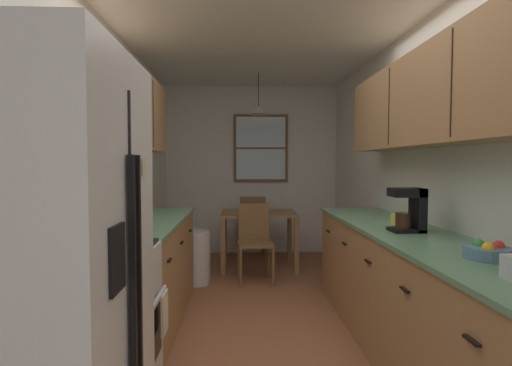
% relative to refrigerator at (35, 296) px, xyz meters
% --- Properties ---
extents(ground_plane, '(12.00, 12.00, 0.00)m').
position_rel_refrigerator_xyz_m(ground_plane, '(0.95, 2.17, -0.89)').
color(ground_plane, '#995B3D').
extents(wall_left, '(0.10, 9.00, 2.55)m').
position_rel_refrigerator_xyz_m(wall_left, '(-0.40, 2.17, 0.38)').
color(wall_left, white).
rests_on(wall_left, ground).
extents(wall_right, '(0.10, 9.00, 2.55)m').
position_rel_refrigerator_xyz_m(wall_right, '(2.30, 2.17, 0.38)').
color(wall_right, white).
rests_on(wall_right, ground).
extents(wall_back, '(4.40, 0.10, 2.55)m').
position_rel_refrigerator_xyz_m(wall_back, '(0.95, 4.82, 0.38)').
color(wall_back, white).
rests_on(wall_back, ground).
extents(ceiling_slab, '(4.40, 9.00, 0.08)m').
position_rel_refrigerator_xyz_m(ceiling_slab, '(0.95, 2.17, 1.70)').
color(ceiling_slab, white).
extents(refrigerator, '(0.73, 0.81, 1.78)m').
position_rel_refrigerator_xyz_m(refrigerator, '(0.00, 0.00, 0.00)').
color(refrigerator, white).
rests_on(refrigerator, ground).
extents(stove_range, '(0.66, 0.60, 1.10)m').
position_rel_refrigerator_xyz_m(stove_range, '(-0.04, 0.73, -0.42)').
color(stove_range, white).
rests_on(stove_range, ground).
extents(microwave_over_range, '(0.39, 0.60, 0.33)m').
position_rel_refrigerator_xyz_m(microwave_over_range, '(-0.16, 0.73, 0.75)').
color(microwave_over_range, black).
extents(counter_left, '(0.64, 1.93, 0.90)m').
position_rel_refrigerator_xyz_m(counter_left, '(-0.05, 1.99, -0.44)').
color(counter_left, '#A87A4C').
rests_on(counter_left, ground).
extents(upper_cabinets_left, '(0.33, 2.01, 0.67)m').
position_rel_refrigerator_xyz_m(upper_cabinets_left, '(-0.19, 1.94, 0.94)').
color(upper_cabinets_left, '#A87A4C').
extents(counter_right, '(0.64, 3.18, 0.90)m').
position_rel_refrigerator_xyz_m(counter_right, '(1.95, 1.26, -0.44)').
color(counter_right, '#A87A4C').
rests_on(counter_right, ground).
extents(upper_cabinets_right, '(0.33, 2.86, 0.65)m').
position_rel_refrigerator_xyz_m(upper_cabinets_right, '(2.09, 1.21, 0.93)').
color(upper_cabinets_right, '#A87A4C').
extents(dining_table, '(0.97, 0.77, 0.74)m').
position_rel_refrigerator_xyz_m(dining_table, '(1.01, 3.84, -0.27)').
color(dining_table, olive).
rests_on(dining_table, ground).
extents(dining_chair_near, '(0.42, 0.42, 0.90)m').
position_rel_refrigerator_xyz_m(dining_chair_near, '(0.94, 3.25, -0.39)').
color(dining_chair_near, brown).
rests_on(dining_chair_near, ground).
extents(dining_chair_far, '(0.42, 0.42, 0.90)m').
position_rel_refrigerator_xyz_m(dining_chair_far, '(0.94, 4.43, -0.39)').
color(dining_chair_far, brown).
rests_on(dining_chair_far, ground).
extents(pendant_light, '(0.29, 0.29, 0.53)m').
position_rel_refrigerator_xyz_m(pendant_light, '(1.01, 3.84, 1.18)').
color(pendant_light, black).
extents(back_window, '(0.83, 0.05, 1.03)m').
position_rel_refrigerator_xyz_m(back_window, '(1.09, 4.74, 0.72)').
color(back_window, brown).
extents(trash_bin, '(0.34, 0.34, 0.60)m').
position_rel_refrigerator_xyz_m(trash_bin, '(0.25, 3.16, -0.59)').
color(trash_bin, silver).
rests_on(trash_bin, ground).
extents(storage_canister, '(0.11, 0.11, 0.18)m').
position_rel_refrigerator_xyz_m(storage_canister, '(-0.05, 1.22, 0.10)').
color(storage_canister, '#265999').
rests_on(storage_canister, counter_left).
extents(dish_towel, '(0.02, 0.16, 0.24)m').
position_rel_refrigerator_xyz_m(dish_towel, '(0.31, 0.88, -0.39)').
color(dish_towel, beige).
extents(coffee_maker, '(0.22, 0.18, 0.31)m').
position_rel_refrigerator_xyz_m(coffee_maker, '(1.95, 1.29, 0.17)').
color(coffee_maker, black).
rests_on(coffee_maker, counter_right).
extents(mug_by_coffeemaker, '(0.11, 0.07, 0.09)m').
position_rel_refrigerator_xyz_m(mug_by_coffeemaker, '(1.97, 1.62, 0.05)').
color(mug_by_coffeemaker, '#E5CC4C').
rests_on(mug_by_coffeemaker, counter_right).
extents(fruit_bowl, '(0.23, 0.23, 0.09)m').
position_rel_refrigerator_xyz_m(fruit_bowl, '(2.00, 0.47, 0.05)').
color(fruit_bowl, '#597F9E').
rests_on(fruit_bowl, counter_right).
extents(table_serving_bowl, '(0.20, 0.20, 0.06)m').
position_rel_refrigerator_xyz_m(table_serving_bowl, '(1.05, 3.91, -0.12)').
color(table_serving_bowl, silver).
rests_on(table_serving_bowl, dining_table).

